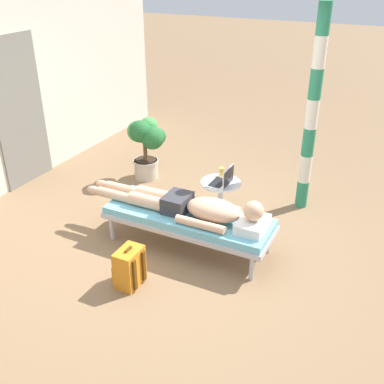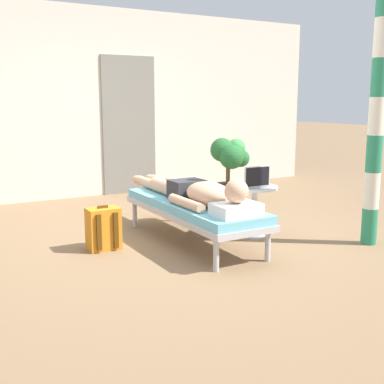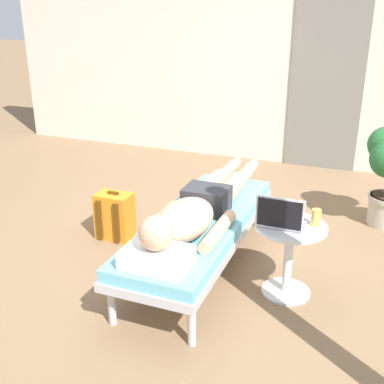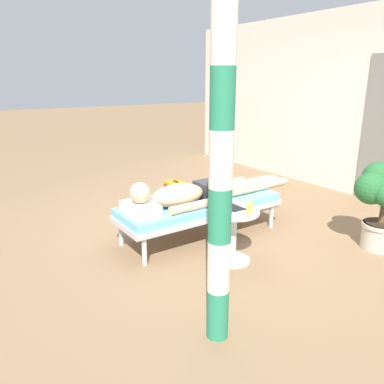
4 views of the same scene
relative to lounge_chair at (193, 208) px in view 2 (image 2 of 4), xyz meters
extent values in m
plane|color=#846647|center=(-0.10, 0.18, -0.35)|extent=(40.00, 40.00, 0.00)
cube|color=beige|center=(0.00, 2.93, 1.00)|extent=(7.60, 0.20, 2.70)
cube|color=slate|center=(0.51, 2.82, 0.67)|extent=(0.84, 0.03, 2.04)
cylinder|color=#B7B7BC|center=(-0.27, 0.85, -0.21)|extent=(0.05, 0.05, 0.28)
cylinder|color=#B7B7BC|center=(0.27, 0.85, -0.21)|extent=(0.05, 0.05, 0.28)
cylinder|color=#B7B7BC|center=(-0.27, -0.85, -0.21)|extent=(0.05, 0.05, 0.28)
cylinder|color=#B7B7BC|center=(0.27, -0.85, -0.21)|extent=(0.05, 0.05, 0.28)
cube|color=#B7B7BC|center=(0.00, 0.00, -0.04)|extent=(0.64, 1.89, 0.06)
cube|color=#6BB7CC|center=(0.00, 0.00, 0.03)|extent=(0.61, 1.85, 0.08)
cube|color=white|center=(0.00, -0.74, 0.13)|extent=(0.40, 0.28, 0.11)
sphere|color=#D8A884|center=(0.00, -0.74, 0.29)|extent=(0.21, 0.21, 0.21)
ellipsoid|color=#D8A884|center=(0.00, -0.30, 0.19)|extent=(0.35, 0.60, 0.23)
cylinder|color=#D8A884|center=(-0.22, -0.25, 0.12)|extent=(0.09, 0.55, 0.09)
cylinder|color=#D8A884|center=(0.22, -0.25, 0.12)|extent=(0.09, 0.55, 0.09)
cube|color=#333338|center=(0.00, 0.13, 0.17)|extent=(0.33, 0.26, 0.19)
cylinder|color=#D8A884|center=(-0.09, 0.47, 0.15)|extent=(0.15, 0.42, 0.15)
cylinder|color=#D8A884|center=(-0.09, 0.90, 0.13)|extent=(0.11, 0.44, 0.11)
ellipsoid|color=#D8A884|center=(-0.09, 1.19, 0.12)|extent=(0.09, 0.20, 0.10)
cylinder|color=#D8A884|center=(0.09, 0.47, 0.15)|extent=(0.15, 0.42, 0.15)
cylinder|color=#D8A884|center=(0.09, 0.90, 0.13)|extent=(0.11, 0.44, 0.11)
ellipsoid|color=#D8A884|center=(0.09, 1.19, 0.12)|extent=(0.09, 0.20, 0.10)
cylinder|color=silver|center=(0.68, -0.10, -0.34)|extent=(0.34, 0.34, 0.02)
cylinder|color=silver|center=(0.68, -0.10, -0.09)|extent=(0.06, 0.06, 0.48)
cylinder|color=silver|center=(0.68, -0.10, 0.17)|extent=(0.48, 0.48, 0.02)
cube|color=silver|center=(0.62, -0.10, 0.19)|extent=(0.31, 0.22, 0.02)
cube|color=black|center=(0.62, -0.09, 0.20)|extent=(0.27, 0.15, 0.00)
cube|color=silver|center=(0.62, -0.21, 0.30)|extent=(0.31, 0.01, 0.21)
cube|color=black|center=(0.62, -0.22, 0.30)|extent=(0.29, 0.00, 0.19)
cylinder|color=gold|center=(0.83, -0.04, 0.23)|extent=(0.06, 0.06, 0.11)
cube|color=orange|center=(-0.86, 0.21, -0.15)|extent=(0.30, 0.20, 0.40)
cube|color=orange|center=(-0.86, 0.33, -0.22)|extent=(0.22, 0.04, 0.18)
cube|color=#56330C|center=(-0.94, 0.10, -0.15)|extent=(0.04, 0.02, 0.34)
cube|color=#56330C|center=(-0.78, 0.10, -0.15)|extent=(0.04, 0.02, 0.34)
cube|color=#56330C|center=(-0.86, 0.21, 0.07)|extent=(0.10, 0.02, 0.02)
cylinder|color=#BFB29E|center=(1.32, 1.35, -0.21)|extent=(0.34, 0.34, 0.28)
cylinder|color=#BFB29E|center=(1.32, 1.35, -0.09)|extent=(0.37, 0.37, 0.04)
cylinder|color=#332319|center=(1.32, 1.35, -0.06)|extent=(0.31, 0.31, 0.01)
cylinder|color=brown|center=(1.32, 1.35, 0.10)|extent=(0.06, 0.06, 0.32)
sphere|color=#429347|center=(1.44, 1.35, 0.42)|extent=(0.25, 0.25, 0.25)
sphere|color=#429347|center=(1.41, 1.45, 0.32)|extent=(0.24, 0.24, 0.24)
sphere|color=#429347|center=(1.25, 1.42, 0.39)|extent=(0.30, 0.30, 0.30)
sphere|color=#23602D|center=(1.22, 1.35, 0.40)|extent=(0.31, 0.31, 0.31)
sphere|color=#23602D|center=(1.25, 1.18, 0.32)|extent=(0.32, 0.32, 0.32)
sphere|color=#23602D|center=(1.40, 1.19, 0.30)|extent=(0.23, 0.23, 0.23)
cylinder|color=#267F59|center=(1.48, -0.91, -0.17)|extent=(0.15, 0.15, 0.36)
cylinder|color=silver|center=(1.48, -0.91, 0.19)|extent=(0.15, 0.15, 0.36)
cylinder|color=#267F59|center=(1.48, -0.91, 0.55)|extent=(0.15, 0.15, 0.36)
cylinder|color=silver|center=(1.48, -0.91, 0.90)|extent=(0.15, 0.15, 0.36)
cylinder|color=#267F59|center=(1.48, -0.91, 1.26)|extent=(0.15, 0.15, 0.36)
cylinder|color=silver|center=(1.48, -0.91, 1.62)|extent=(0.15, 0.15, 0.36)
camera|label=1|loc=(-3.84, -1.94, 2.58)|focal=42.65mm
camera|label=2|loc=(-2.39, -4.16, 1.06)|focal=46.40mm
camera|label=3|loc=(1.11, -2.97, 1.53)|focal=44.29mm
camera|label=4|loc=(3.22, -2.31, 1.37)|focal=35.25mm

